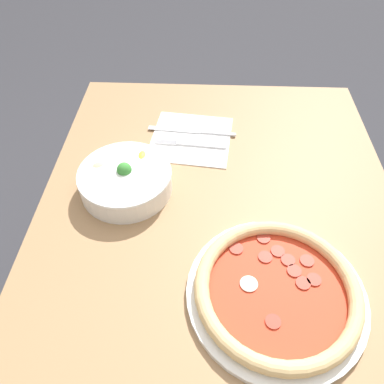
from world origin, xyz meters
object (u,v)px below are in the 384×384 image
(fork, at_px, (191,145))
(knife, at_px, (195,131))
(pizza, at_px, (277,291))
(bowl, at_px, (125,179))

(fork, relative_size, knife, 0.79)
(pizza, bearing_deg, bowl, 50.93)
(bowl, bearing_deg, knife, -35.29)
(knife, bearing_deg, bowl, 60.01)
(bowl, xyz_separation_m, fork, (0.15, -0.14, -0.03))
(pizza, height_order, knife, pizza)
(bowl, height_order, knife, bowl)
(bowl, bearing_deg, fork, -42.12)
(knife, bearing_deg, fork, 86.83)
(pizza, relative_size, knife, 1.39)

